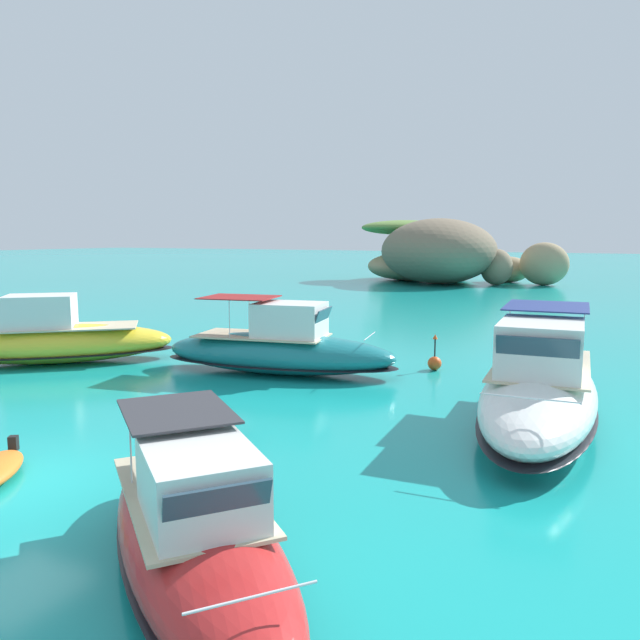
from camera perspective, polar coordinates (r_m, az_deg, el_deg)
ground_plane at (r=15.53m, az=-26.55°, el=-13.41°), size 400.00×400.00×0.00m
islet_large at (r=73.47m, az=10.29°, el=6.16°), size 20.59×20.65×7.36m
islet_small at (r=72.36m, az=18.29°, el=4.76°), size 10.47×9.90×4.69m
motorboat_red at (r=10.40m, az=-11.37°, el=-18.84°), size 7.46×6.62×2.42m
motorboat_teal at (r=24.34m, az=-3.76°, el=-2.74°), size 9.95×4.67×3.00m
motorboat_yellow at (r=28.63m, az=-23.53°, el=-1.73°), size 9.45×8.80×2.93m
motorboat_white at (r=18.67m, az=19.67°, el=-6.17°), size 3.92×10.69×3.28m
channel_buoy at (r=25.36m, az=10.58°, el=-3.85°), size 0.56×0.56×1.48m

